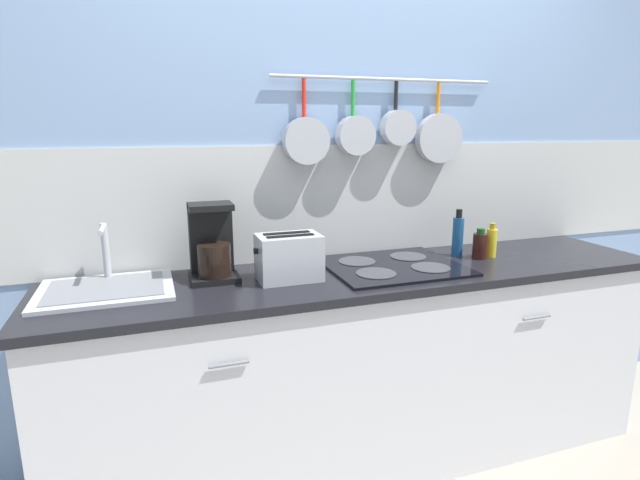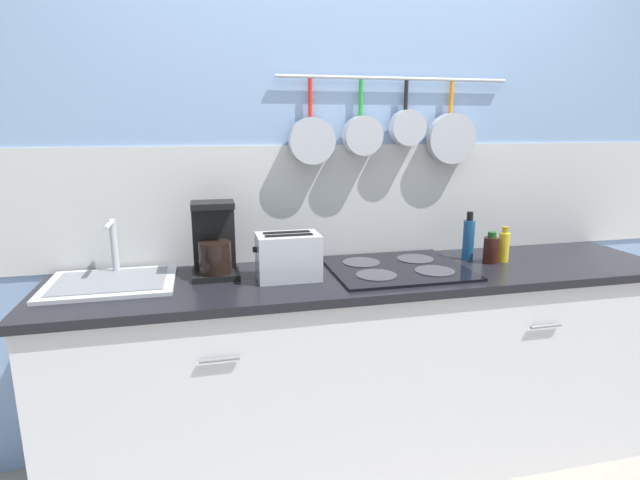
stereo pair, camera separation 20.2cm
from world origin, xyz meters
name	(u,v)px [view 1 (the left image)]	position (x,y,z in m)	size (l,w,h in m)	color
ground_plane	(366,457)	(0.00, 0.00, 0.00)	(12.00, 12.00, 0.00)	#9E9384
wall_back	(343,177)	(0.00, 0.32, 1.28)	(7.20, 0.15, 2.60)	#84A3CC
cabinet_base	(368,372)	(0.00, 0.00, 0.44)	(2.62, 0.55, 0.87)	silver
countertop	(370,275)	(0.00, 0.00, 0.89)	(2.66, 0.57, 0.03)	black
sink_basin	(106,286)	(-1.05, 0.08, 0.92)	(0.48, 0.38, 0.23)	#B7BABF
coffee_maker	(212,248)	(-0.65, 0.11, 1.03)	(0.19, 0.17, 0.31)	black
toaster	(289,257)	(-0.36, 0.00, 1.00)	(0.27, 0.16, 0.19)	#B7BABF
cooktop	(393,266)	(0.12, 0.02, 0.91)	(0.57, 0.50, 0.01)	black
bottle_cooking_wine	(458,235)	(0.50, 0.10, 1.01)	(0.05, 0.05, 0.22)	navy
bottle_sesame_oil	(480,245)	(0.57, 0.03, 0.97)	(0.07, 0.07, 0.14)	#33140F
bottle_olive_oil	(491,242)	(0.64, 0.03, 0.98)	(0.05, 0.05, 0.16)	yellow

